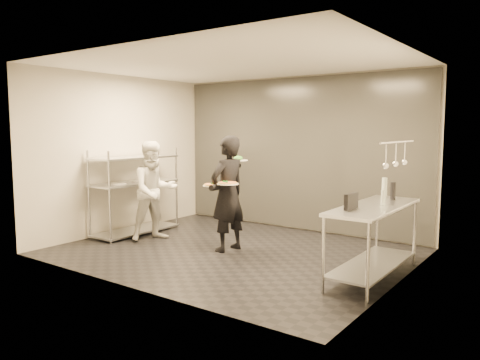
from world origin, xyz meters
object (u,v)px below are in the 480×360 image
Objects in this scene: pizza_plate_far at (228,183)px; waiter at (228,194)px; prep_counter at (373,229)px; pizza_plate_near at (213,185)px; pos_monitor at (351,201)px; bottle_green at (384,187)px; pass_rack at (135,190)px; chef at (154,191)px; bottle_clear at (383,197)px; salad_plate at (238,159)px; bottle_dark at (393,191)px.

waiter is at bearing 127.66° from pizza_plate_far.
prep_counter is 5.93× the size of pizza_plate_near.
waiter is 5.46× the size of pizza_plate_far.
bottle_green is at bearing 96.13° from pos_monitor.
pass_rack is 6.15× the size of pos_monitor.
chef reaches higher than bottle_green.
pass_rack is 4.99× the size of pizza_plate_far.
bottle_clear reaches higher than pizza_plate_near.
pass_rack reaches higher than bottle_green.
pizza_plate_far is at bearing -171.76° from bottle_clear.
chef is 3.78m from bottle_clear.
salad_plate is at bearing 110.41° from pizza_plate_far.
bottle_dark is (-0.03, 0.46, 0.03)m from bottle_clear.
waiter is 1.44m from chef.
salad_plate is 1.29× the size of bottle_dark.
chef is 6.34× the size of pos_monitor.
waiter is at bearing 0.15° from pass_rack.
salad_plate is (-0.20, 0.52, 0.31)m from pizza_plate_far.
prep_counter is 0.41m from bottle_clear.
pos_monitor is at bearing -105.44° from prep_counter.
pizza_plate_far is at bearing -69.59° from salad_plate.
bottle_green is at bearing 10.87° from pass_rack.
pass_rack is at bearing 99.51° from chef.
bottle_dark is at bearing 7.76° from pass_rack.
chef is at bearing -160.98° from salad_plate.
pizza_plate_near is at bearing -4.52° from pass_rack.
bottle_dark reaches higher than pizza_plate_near.
salad_plate is 2.41m from bottle_clear.
pass_rack is 1.93m from pizza_plate_near.
chef reaches higher than pos_monitor.
pizza_plate_near is 2.57m from bottle_dark.
bottle_clear is 0.76× the size of bottle_dark.
chef is 5.14× the size of pizza_plate_far.
bottle_dark is (2.46, 0.75, 0.02)m from pizza_plate_near.
pizza_plate_far is at bearing 45.61° from waiter.
salad_plate is 2.24m from bottle_green.
waiter is 0.61m from salad_plate.
bottle_green reaches higher than prep_counter.
bottle_clear is (2.18, 0.32, -0.06)m from pizza_plate_far.
pizza_plate_near is (-2.43, -0.15, 0.39)m from prep_counter.
chef is 1.60m from pizza_plate_far.
bottle_green is (4.18, 0.80, 0.28)m from pass_rack.
pizza_plate_far is at bearing 177.64° from pos_monitor.
chef is at bearing -179.98° from pos_monitor.
pizza_plate_near is at bearing -173.48° from bottle_clear.
bottle_green reaches higher than bottle_clear.
bottle_dark is at bearing -48.45° from bottle_green.
pass_rack is 6.06× the size of bottle_green.
bottle_clear reaches higher than prep_counter.
chef is at bearing -168.94° from bottle_dark.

